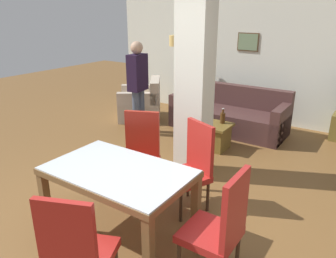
# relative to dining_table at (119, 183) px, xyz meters

# --- Properties ---
(ground_plane) EXTENTS (18.00, 18.00, 0.00)m
(ground_plane) POSITION_rel_dining_table_xyz_m (0.00, 0.00, -0.58)
(ground_plane) COLOR brown
(back_wall) EXTENTS (7.20, 0.09, 2.70)m
(back_wall) POSITION_rel_dining_table_xyz_m (-0.00, 4.46, 0.77)
(back_wall) COLOR white
(back_wall) RESTS_ON ground_plane
(divider_pillar) EXTENTS (0.43, 0.35, 2.70)m
(divider_pillar) POSITION_rel_dining_table_xyz_m (-0.06, 1.61, 0.77)
(divider_pillar) COLOR white
(divider_pillar) RESTS_ON ground_plane
(dining_table) EXTENTS (1.43, 0.89, 0.74)m
(dining_table) POSITION_rel_dining_table_xyz_m (0.00, 0.00, 0.00)
(dining_table) COLOR brown
(dining_table) RESTS_ON ground_plane
(dining_chair_far_right) EXTENTS (0.60, 0.60, 1.03)m
(dining_chair_far_right) POSITION_rel_dining_table_xyz_m (0.36, 0.84, -0.04)
(dining_chair_far_right) COLOR #AC231E
(dining_chair_far_right) RESTS_ON ground_plane
(dining_chair_head_right) EXTENTS (0.46, 0.46, 1.03)m
(dining_chair_head_right) POSITION_rel_dining_table_xyz_m (1.11, 0.00, -0.04)
(dining_chair_head_right) COLOR #AC2220
(dining_chair_head_right) RESTS_ON ground_plane
(dining_chair_near_right) EXTENTS (0.60, 0.60, 1.03)m
(dining_chair_near_right) POSITION_rel_dining_table_xyz_m (0.36, -0.86, -0.04)
(dining_chair_near_right) COLOR #B0231E
(dining_chair_near_right) RESTS_ON ground_plane
(dining_chair_far_left) EXTENTS (0.61, 0.61, 1.03)m
(dining_chair_far_left) POSITION_rel_dining_table_xyz_m (-0.36, 0.80, -0.04)
(dining_chair_far_left) COLOR #AB281A
(dining_chair_far_left) RESTS_ON ground_plane
(sofa) EXTENTS (2.17, 0.88, 0.83)m
(sofa) POSITION_rel_dining_table_xyz_m (-0.36, 3.56, -0.29)
(sofa) COLOR #492D2B
(sofa) RESTS_ON ground_plane
(armchair) EXTENTS (1.20, 1.21, 0.85)m
(armchair) POSITION_rel_dining_table_xyz_m (-2.22, 3.20, -0.28)
(armchair) COLOR beige
(armchair) RESTS_ON ground_plane
(coffee_table) EXTENTS (0.74, 0.50, 0.42)m
(coffee_table) POSITION_rel_dining_table_xyz_m (-0.30, 2.57, -0.36)
(coffee_table) COLOR brown
(coffee_table) RESTS_ON ground_plane
(bottle) EXTENTS (0.08, 0.08, 0.26)m
(bottle) POSITION_rel_dining_table_xyz_m (-0.11, 2.70, -0.06)
(bottle) COLOR #4C2D14
(bottle) RESTS_ON coffee_table
(floor_lamp) EXTENTS (0.28, 0.28, 1.70)m
(floor_lamp) POSITION_rel_dining_table_xyz_m (-1.83, 3.92, 0.84)
(floor_lamp) COLOR #B7B7BC
(floor_lamp) RESTS_ON ground_plane
(standing_person) EXTENTS (0.25, 0.40, 1.70)m
(standing_person) POSITION_rel_dining_table_xyz_m (-1.71, 2.46, 0.40)
(standing_person) COLOR #424C62
(standing_person) RESTS_ON ground_plane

